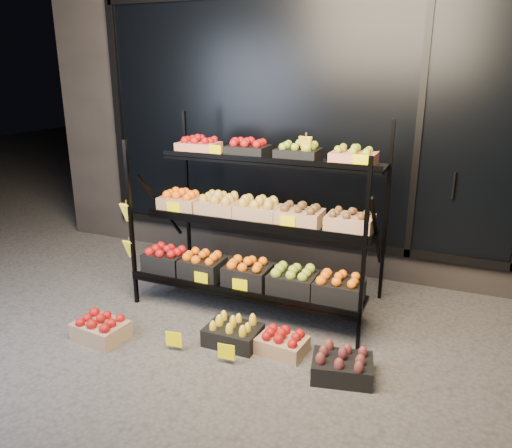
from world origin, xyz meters
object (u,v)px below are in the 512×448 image
at_px(display_rack, 256,221).
at_px(floor_crate_left, 101,327).
at_px(floor_crate_midleft, 233,332).
at_px(floor_crate_midright, 282,342).

height_order(display_rack, floor_crate_left, display_rack).
bearing_deg(floor_crate_midleft, floor_crate_midright, 4.07).
relative_size(floor_crate_left, floor_crate_midright, 1.11).
relative_size(floor_crate_left, floor_crate_midleft, 1.03).
distance_m(floor_crate_midleft, floor_crate_midright, 0.40).
distance_m(display_rack, floor_crate_left, 1.55).
bearing_deg(floor_crate_midleft, display_rack, 99.08).
xyz_separation_m(display_rack, floor_crate_midright, (0.51, -0.69, -0.70)).
bearing_deg(floor_crate_midright, floor_crate_left, -159.01).
bearing_deg(floor_crate_left, floor_crate_midright, 21.10).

